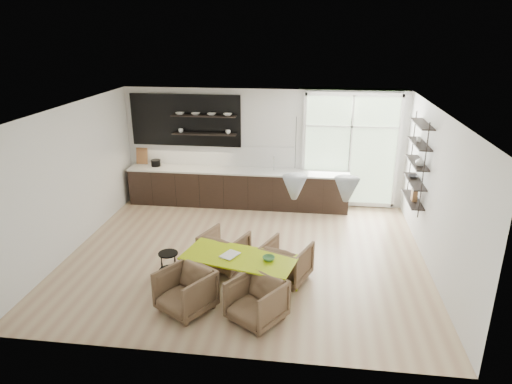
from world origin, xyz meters
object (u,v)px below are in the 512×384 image
(dining_table, at_px, (239,259))
(armchair_front_right, at_px, (257,301))
(armchair_front_left, at_px, (186,291))
(wire_stool, at_px, (169,261))
(armchair_back_right, at_px, (286,261))
(armchair_back_left, at_px, (224,250))

(dining_table, height_order, armchair_front_right, armchair_front_right)
(dining_table, relative_size, armchair_front_left, 2.59)
(armchair_front_left, height_order, wire_stool, armchair_front_left)
(dining_table, distance_m, armchair_back_right, 0.97)
(armchair_back_left, bearing_deg, dining_table, 138.61)
(armchair_back_left, distance_m, wire_stool, 1.06)
(armchair_back_right, relative_size, armchair_front_right, 1.03)
(armchair_back_right, bearing_deg, armchair_front_left, 59.75)
(dining_table, xyz_separation_m, armchair_back_right, (0.76, 0.53, -0.28))
(armchair_back_left, relative_size, armchair_back_right, 0.99)
(armchair_front_left, distance_m, wire_stool, 1.15)
(armchair_front_right, relative_size, wire_stool, 1.60)
(dining_table, height_order, armchair_front_left, armchair_front_left)
(dining_table, bearing_deg, armchair_back_right, 48.68)
(armchair_back_right, bearing_deg, dining_table, 57.34)
(dining_table, distance_m, armchair_back_left, 0.99)
(armchair_back_right, relative_size, wire_stool, 1.65)
(armchair_front_right, bearing_deg, wire_stool, -178.49)
(dining_table, relative_size, wire_stool, 4.24)
(armchair_back_left, distance_m, armchair_front_left, 1.52)
(armchair_front_left, bearing_deg, wire_stool, 153.43)
(armchair_back_right, xyz_separation_m, armchair_front_right, (-0.37, -1.29, -0.01))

